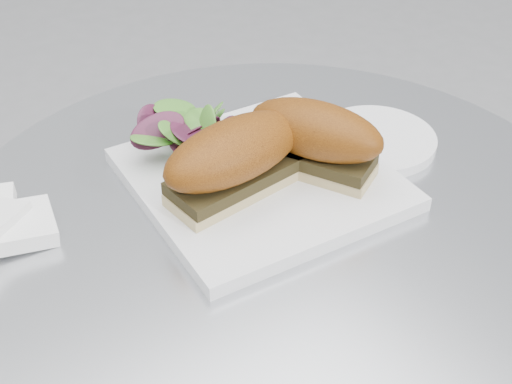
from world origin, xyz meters
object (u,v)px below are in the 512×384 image
Objects in this scene: sandwich_right at (315,137)px; saucer at (376,140)px; sandwich_left at (235,158)px; plate at (260,179)px.

saucer is at bearing 70.93° from sandwich_right.
sandwich_left reaches higher than saucer.
plate is 1.50× the size of sandwich_left.
sandwich_left is (-0.04, -0.01, 0.05)m from plate.
sandwich_right is 0.12m from saucer.
saucer is (0.11, 0.02, -0.05)m from sandwich_right.
plate is at bearing -146.86° from sandwich_right.
sandwich_left is at bearing -127.96° from sandwich_right.
sandwich_right is at bearing -29.45° from plate.
plate is 0.08m from sandwich_right.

